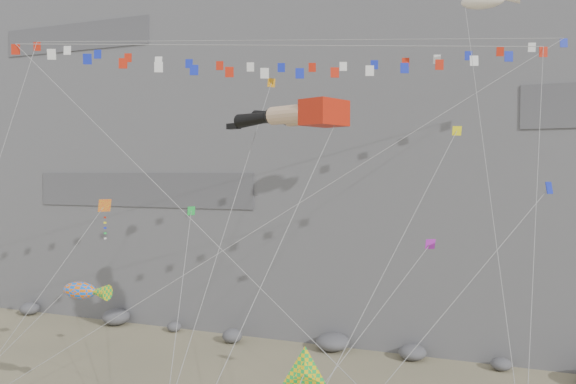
{
  "coord_description": "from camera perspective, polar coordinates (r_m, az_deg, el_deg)",
  "views": [
    {
      "loc": [
        11.91,
        -23.65,
        13.55
      ],
      "look_at": [
        -0.58,
        9.0,
        12.32
      ],
      "focal_mm": 35.0,
      "sensor_mm": 36.0,
      "label": 1
    }
  ],
  "objects": [
    {
      "name": "small_kite_a",
      "position": [
        35.66,
        -1.87,
        10.51
      ],
      "size": [
        1.21,
        14.79,
        23.78
      ],
      "color": "orange",
      "rests_on": "ground"
    },
    {
      "name": "talus_boulders",
      "position": [
        44.3,
        4.55,
        -15.0
      ],
      "size": [
        60.0,
        3.0,
        1.2
      ],
      "primitive_type": null,
      "color": "slate",
      "rests_on": "ground"
    },
    {
      "name": "cliff",
      "position": [
        58.05,
        8.92,
        13.36
      ],
      "size": [
        80.0,
        28.0,
        50.0
      ],
      "primitive_type": "cube",
      "color": "slate",
      "rests_on": "ground"
    },
    {
      "name": "flag_banner_upper",
      "position": [
        35.64,
        0.85,
        15.13
      ],
      "size": [
        30.6,
        19.55,
        29.96
      ],
      "color": "red",
      "rests_on": "ground"
    },
    {
      "name": "flag_banner_lower",
      "position": [
        30.69,
        -0.57,
        14.63
      ],
      "size": [
        25.96,
        11.92,
        24.3
      ],
      "color": "red",
      "rests_on": "ground"
    },
    {
      "name": "small_kite_b",
      "position": [
        28.58,
        13.97,
        -5.54
      ],
      "size": [
        7.39,
        10.52,
        15.56
      ],
      "color": "#B521C3",
      "rests_on": "ground"
    },
    {
      "name": "blimp_windsock",
      "position": [
        34.45,
        19.21,
        17.78
      ],
      "size": [
        4.29,
        12.1,
        25.82
      ],
      "color": "#FBECCE",
      "rests_on": "ground"
    },
    {
      "name": "small_kite_e",
      "position": [
        25.74,
        24.59,
        -0.16
      ],
      "size": [
        10.79,
        7.78,
        17.87
      ],
      "color": "#1525B8",
      "rests_on": "ground"
    },
    {
      "name": "legs_kite",
      "position": [
        31.48,
        0.63,
        7.74
      ],
      "size": [
        7.91,
        17.28,
        21.81
      ],
      "rotation": [
        0.0,
        0.0,
        -0.38
      ],
      "color": "red",
      "rests_on": "ground"
    },
    {
      "name": "small_kite_c",
      "position": [
        31.37,
        -9.86,
        -2.33
      ],
      "size": [
        4.32,
        9.87,
        15.14
      ],
      "color": "green",
      "rests_on": "ground"
    },
    {
      "name": "fish_windsock",
      "position": [
        31.3,
        -20.44,
        -9.37
      ],
      "size": [
        8.43,
        5.12,
        10.96
      ],
      "color": "orange",
      "rests_on": "ground"
    },
    {
      "name": "small_kite_d",
      "position": [
        32.48,
        16.51,
        5.43
      ],
      "size": [
        6.74,
        16.03,
        22.89
      ],
      "color": "yellow",
      "rests_on": "ground"
    },
    {
      "name": "delta_kite",
      "position": [
        24.5,
        1.67,
        -17.96
      ],
      "size": [
        2.44,
        5.56,
        7.38
      ],
      "color": "yellow",
      "rests_on": "ground"
    },
    {
      "name": "harlequin_kite",
      "position": [
        34.17,
        -18.21,
        -1.43
      ],
      "size": [
        5.9,
        7.64,
        14.35
      ],
      "color": "red",
      "rests_on": "ground"
    }
  ]
}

